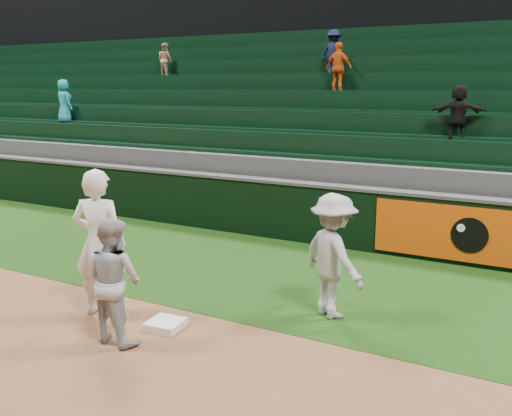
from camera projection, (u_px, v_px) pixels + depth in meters
The scene contains 9 objects.
ground at pixel (134, 331), 7.56m from camera, with size 70.00×70.00×0.00m, color brown.
foul_grass at pixel (247, 269), 10.12m from camera, with size 36.00×4.20×0.01m, color #14330C.
upper_deck at pixel (441, 9), 21.20m from camera, with size 40.00×12.00×12.00m, color black.
first_base at pixel (165, 324), 7.65m from camera, with size 0.45×0.45×0.10m, color silver.
first_baseman at pixel (99, 243), 7.91m from camera, with size 0.76×0.50×2.09m, color white.
baserunner at pixel (113, 280), 7.12m from camera, with size 0.78×0.61×1.61m, color #AAACB5.
base_coach at pixel (333, 256), 7.87m from camera, with size 1.13×0.65×1.75m, color #A6A8B4.
field_wall at pixel (301, 211), 11.85m from camera, with size 36.00×0.45×1.25m.
stadium_seating at pixel (361, 144), 14.86m from camera, with size 36.00×5.95×4.85m.
Camera 1 is at (4.85, -5.36, 3.18)m, focal length 40.00 mm.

